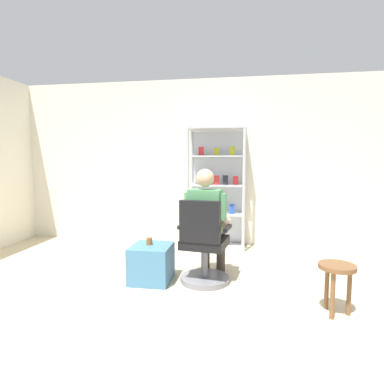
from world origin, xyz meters
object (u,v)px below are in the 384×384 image
office_chair (204,249)px  wooden_stool (337,275)px  display_cabinet_main (217,187)px  seated_shopkeeper (207,219)px  tea_glass (149,241)px  storage_crate (152,263)px

office_chair → wooden_stool: (1.26, -0.52, -0.03)m
wooden_stool → office_chair: bearing=157.6°
display_cabinet_main → office_chair: bearing=-90.6°
office_chair → seated_shopkeeper: 0.36m
display_cabinet_main → wooden_stool: 2.51m
wooden_stool → seated_shopkeeper: bearing=151.2°
seated_shopkeeper → tea_glass: bearing=-166.7°
seated_shopkeeper → tea_glass: seated_shopkeeper is taller
display_cabinet_main → office_chair: size_ratio=1.98×
display_cabinet_main → wooden_stool: display_cabinet_main is taller
display_cabinet_main → tea_glass: (-0.65, -1.56, -0.50)m
seated_shopkeeper → storage_crate: (-0.62, -0.18, -0.50)m
wooden_stool → tea_glass: bearing=164.4°
seated_shopkeeper → wooden_stool: seated_shopkeeper is taller
tea_glass → wooden_stool: tea_glass is taller
office_chair → seated_shopkeeper: (0.02, 0.16, 0.32)m
storage_crate → office_chair: bearing=1.8°
seated_shopkeeper → wooden_stool: bearing=-28.8°
storage_crate → tea_glass: size_ratio=5.71×
display_cabinet_main → storage_crate: 1.86m
seated_shopkeeper → wooden_stool: (1.24, -0.68, -0.35)m
display_cabinet_main → seated_shopkeeper: 1.43m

